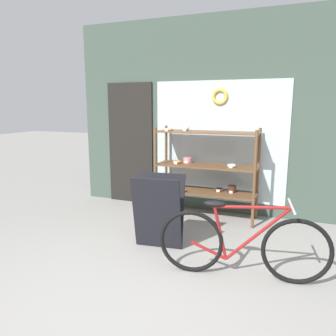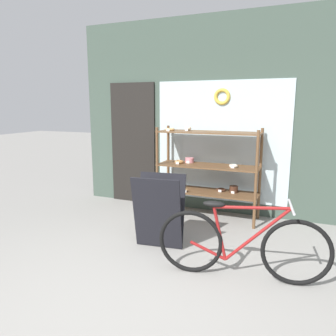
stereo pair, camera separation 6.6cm
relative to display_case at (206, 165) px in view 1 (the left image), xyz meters
The scene contains 5 objects.
ground_plane 2.65m from the display_case, 91.81° to the right, with size 30.00×30.00×0.00m, color gray.
storefront_facade 0.79m from the display_case, 108.69° to the left, with size 4.53×0.13×3.09m.
display_case is the anchor object (origin of this frame).
bicycle 1.91m from the display_case, 63.87° to the right, with size 1.69×0.46×0.80m.
sandwich_board 1.36m from the display_case, 100.35° to the right, with size 0.62×0.44×0.90m.
Camera 1 is at (1.32, -2.27, 1.73)m, focal length 35.00 mm.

